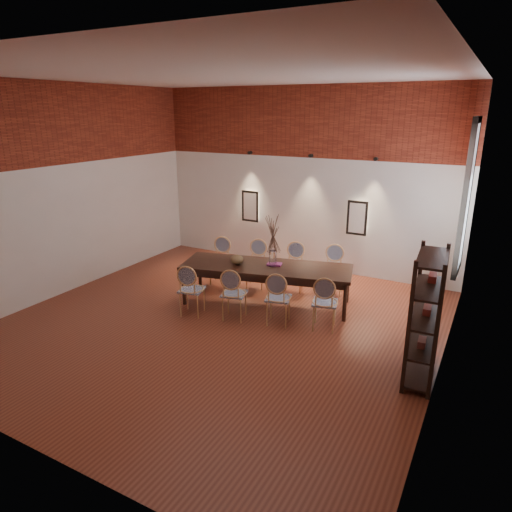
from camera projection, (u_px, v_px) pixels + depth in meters
The scene contains 31 objects.
floor at pixel (220, 324), 7.80m from camera, with size 7.00×7.00×0.02m, color brown.
ceiling at pixel (213, 72), 6.57m from camera, with size 7.00×7.00×0.02m, color silver.
wall_back at pixel (304, 180), 10.16m from camera, with size 7.00×0.10×4.00m, color silver.
wall_front at pixel (6, 279), 4.21m from camera, with size 7.00×0.10×4.00m, color silver.
wall_left at pixel (62, 191), 8.79m from camera, with size 0.10×7.00×4.00m, color silver.
wall_right at pixel (460, 238), 5.58m from camera, with size 0.10×7.00×4.00m, color silver.
brick_band_back at pixel (304, 122), 9.72m from camera, with size 7.00×0.02×1.50m, color maroon.
brick_band_left at pixel (56, 124), 8.38m from camera, with size 0.02×7.00×1.50m, color maroon.
brick_band_right at pixel (468, 132), 5.22m from camera, with size 0.02×7.00×1.50m, color maroon.
niche_left at pixel (251, 206), 10.88m from camera, with size 0.36×0.06×0.66m, color #FFEAC6.
niche_right at pixel (357, 218), 9.70m from camera, with size 0.36×0.06×0.66m, color #FFEAC6.
spot_fixture_left at pixel (250, 153), 10.47m from camera, with size 0.08×0.08×0.10m, color black.
spot_fixture_mid at pixel (311, 156), 9.79m from camera, with size 0.08×0.08×0.10m, color black.
spot_fixture_right at pixel (376, 159), 9.15m from camera, with size 0.08×0.08×0.10m, color black.
window_glass at pixel (468, 198), 7.24m from camera, with size 0.02×0.78×2.38m, color silver.
window_frame at pixel (466, 198), 7.25m from camera, with size 0.08×0.90×2.50m, color black.
window_mullion at pixel (466, 198), 7.25m from camera, with size 0.06×0.06×2.40m, color black.
dining_table at pixel (266, 285), 8.53m from camera, with size 3.12×1.00×0.75m, color black.
chair_near_a at pixel (192, 289), 8.05m from camera, with size 0.44×0.44×0.94m, color tan, non-canonical shape.
chair_near_b at pixel (234, 293), 7.87m from camera, with size 0.44×0.44×0.94m, color tan, non-canonical shape.
chair_near_c at pixel (278, 298), 7.68m from camera, with size 0.44×0.44×0.94m, color tan, non-canonical shape.
chair_near_d at pixel (325, 302), 7.50m from camera, with size 0.44×0.44×0.94m, color tan, non-canonical shape.
chair_far_a at pixel (220, 262), 9.49m from camera, with size 0.44×0.44×0.94m, color tan, non-canonical shape.
chair_far_b at pixel (256, 265), 9.31m from camera, with size 0.44×0.44×0.94m, color tan, non-canonical shape.
chair_far_c at pixel (294, 268), 9.13m from camera, with size 0.44×0.44×0.94m, color tan, non-canonical shape.
chair_far_d at pixel (333, 271), 8.95m from camera, with size 0.44×0.44×0.94m, color tan, non-canonical shape.
vase at pixel (273, 258), 8.34m from camera, with size 0.14×0.14×0.30m, color silver.
dried_branches at pixel (273, 235), 8.20m from camera, with size 0.50×0.50×0.70m, color brown, non-canonical shape.
bowl at pixel (237, 260), 8.46m from camera, with size 0.24×0.24×0.18m, color brown.
book at pixel (274, 264), 8.44m from camera, with size 0.26×0.18×0.03m, color #9D2A75.
shelving_rack at pixel (426, 317), 5.98m from camera, with size 0.38×1.00×1.80m, color black, non-canonical shape.
Camera 1 is at (3.92, -5.92, 3.49)m, focal length 32.00 mm.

